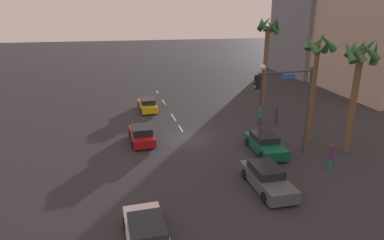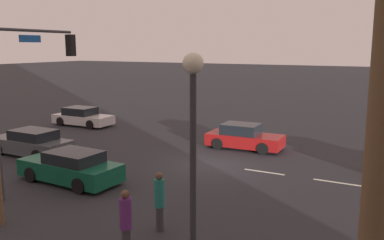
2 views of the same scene
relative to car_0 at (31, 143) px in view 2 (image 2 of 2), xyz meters
name	(u,v)px [view 2 (image 2 of 2)]	position (x,y,z in m)	size (l,w,h in m)	color
ground_plane	(211,164)	(-9.20, -2.86, -0.64)	(220.00, 220.00, 0.00)	#28282D
lane_stripe_2	(345,184)	(-15.41, -2.86, -0.64)	(2.59, 0.14, 0.01)	silver
lane_stripe_3	(264,172)	(-11.89, -2.86, -0.64)	(1.89, 0.14, 0.01)	silver
car_0	(31,143)	(0.00, 0.00, 0.00)	(4.68, 1.92, 1.38)	#474C51
car_1	(244,137)	(-9.42, -6.66, 0.00)	(4.25, 1.98, 1.39)	maroon
car_2	(82,117)	(3.48, -7.69, -0.03)	(4.45, 2.03, 1.32)	silver
car_4	(71,167)	(-5.09, 2.36, 0.00)	(4.64, 2.13, 1.36)	#0F5138
traffic_signal	(24,80)	(-4.17, 3.67, 3.77)	(0.56, 4.66, 6.56)	#38383D
streetlamp	(193,114)	(-12.56, 5.41, 3.29)	(0.56, 0.56, 5.54)	#2D2D33
pedestrian_0	(159,200)	(-10.98, 4.64, 0.38)	(0.47, 0.47, 1.91)	#333338
pedestrian_1	(126,221)	(-11.01, 6.39, 0.36)	(0.39, 0.39, 1.89)	#333338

